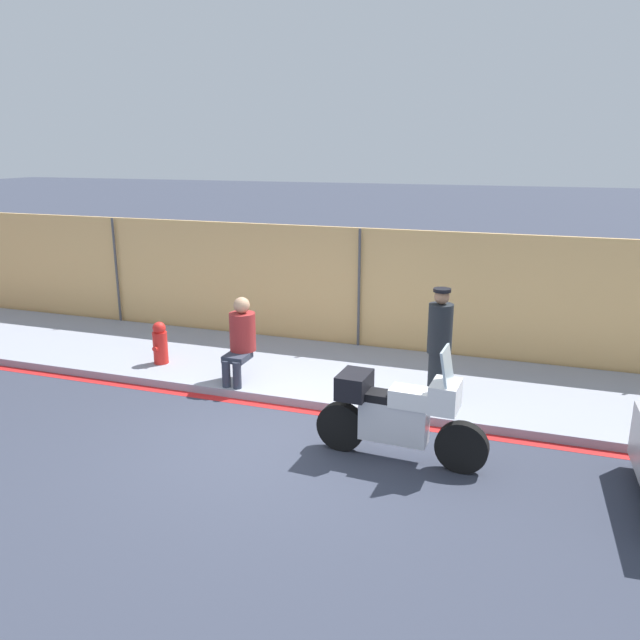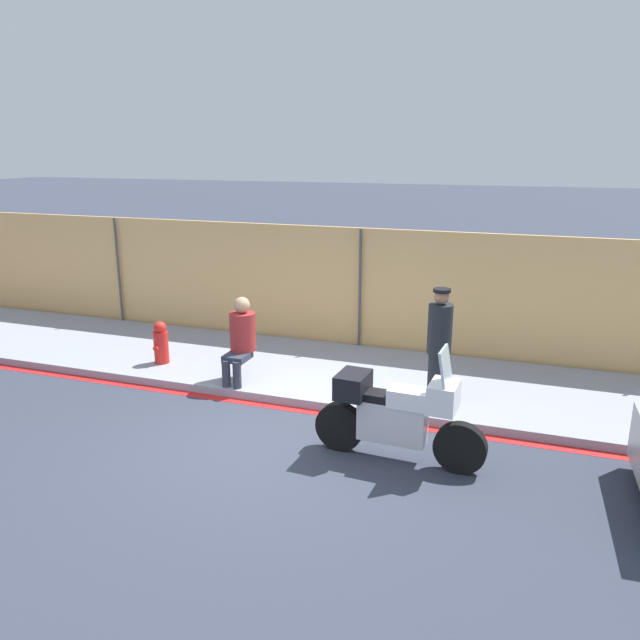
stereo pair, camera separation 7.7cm
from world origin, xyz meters
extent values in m
plane|color=#333847|center=(0.00, 0.00, 0.00)|extent=(120.00, 120.00, 0.00)
cube|color=#8E93A3|center=(0.00, 2.60, 0.06)|extent=(39.51, 2.85, 0.13)
cube|color=red|center=(0.00, 1.09, 0.00)|extent=(39.51, 0.18, 0.01)
cube|color=#E5B26B|center=(0.00, 4.12, 1.17)|extent=(37.53, 0.08, 2.33)
cylinder|color=#4C4C51|center=(-5.32, 4.02, 1.17)|extent=(0.05, 0.05, 2.33)
cylinder|color=#4C4C51|center=(0.00, 4.02, 1.17)|extent=(0.05, 0.05, 2.33)
cylinder|color=black|center=(2.38, 0.04, 0.32)|extent=(0.64, 0.17, 0.63)
cylinder|color=black|center=(0.87, 0.12, 0.32)|extent=(0.64, 0.17, 0.63)
cube|color=silver|center=(1.55, 0.08, 0.51)|extent=(0.85, 0.33, 0.51)
cube|color=white|center=(1.76, 0.07, 0.85)|extent=(0.54, 0.34, 0.22)
cube|color=black|center=(1.46, 0.09, 0.81)|extent=(0.61, 0.31, 0.10)
cube|color=white|center=(2.16, 0.05, 0.93)|extent=(0.35, 0.49, 0.34)
cube|color=silver|center=(2.16, 0.05, 1.31)|extent=(0.13, 0.43, 0.42)
cube|color=black|center=(1.03, 0.11, 0.91)|extent=(0.39, 0.52, 0.30)
cylinder|color=#1E2328|center=(1.81, 1.87, 0.49)|extent=(0.29, 0.29, 0.73)
cylinder|color=#1E2328|center=(1.81, 1.87, 1.22)|extent=(0.35, 0.35, 0.73)
sphere|color=#A37556|center=(1.81, 1.87, 1.69)|extent=(0.22, 0.22, 0.22)
cylinder|color=black|center=(1.81, 1.87, 1.79)|extent=(0.25, 0.25, 0.05)
cylinder|color=#2D3342|center=(-1.37, 1.29, 0.34)|extent=(0.13, 0.13, 0.43)
cylinder|color=#2D3342|center=(-1.18, 1.29, 0.34)|extent=(0.13, 0.13, 0.43)
cube|color=#2D3342|center=(-1.27, 1.51, 0.56)|extent=(0.35, 0.43, 0.10)
cylinder|color=maroon|center=(-1.27, 1.72, 0.92)|extent=(0.42, 0.42, 0.61)
sphere|color=tan|center=(-1.27, 1.72, 1.35)|extent=(0.26, 0.26, 0.26)
cylinder|color=red|center=(-2.95, 1.92, 0.41)|extent=(0.25, 0.25, 0.56)
sphere|color=red|center=(-2.95, 1.92, 0.76)|extent=(0.22, 0.22, 0.22)
cylinder|color=red|center=(-2.95, 1.78, 0.44)|extent=(0.09, 0.10, 0.09)
camera|label=1|loc=(2.98, -6.84, 3.74)|focal=35.00mm
camera|label=2|loc=(3.05, -6.82, 3.74)|focal=35.00mm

